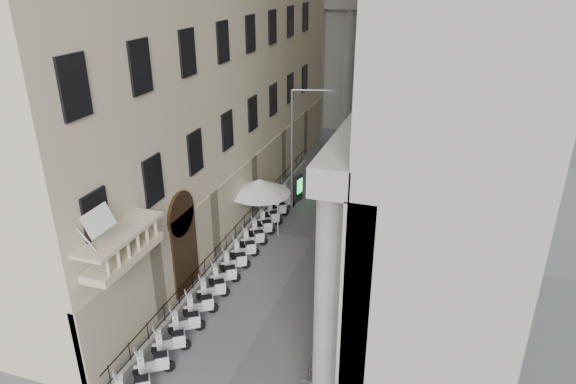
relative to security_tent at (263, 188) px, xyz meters
name	(u,v)px	position (x,y,z in m)	size (l,w,h in m)	color
iron_fence	(242,238)	(-0.70, -2.00, -2.69)	(0.30, 28.00, 1.40)	black
blue_awning	(393,204)	(7.75, 6.00, -2.69)	(1.60, 3.00, 3.00)	navy
flag	(126,384)	(-0.40, -15.00, -2.69)	(1.00, 1.40, 8.20)	#9E0C11
scooter_1	(155,374)	(0.43, -14.11, -2.69)	(0.56, 1.40, 1.50)	silver
scooter_2	(172,352)	(0.43, -12.69, -2.69)	(0.56, 1.40, 1.50)	silver
scooter_3	(188,332)	(0.43, -11.27, -2.69)	(0.56, 1.40, 1.50)	silver
scooter_4	(201,314)	(0.43, -9.85, -2.69)	(0.56, 1.40, 1.50)	silver
scooter_5	(214,298)	(0.43, -8.43, -2.69)	(0.56, 1.40, 1.50)	silver
scooter_6	(225,283)	(0.43, -7.01, -2.69)	(0.56, 1.40, 1.50)	silver
scooter_7	(236,270)	(0.43, -5.59, -2.69)	(0.56, 1.40, 1.50)	silver
scooter_8	(245,258)	(0.43, -4.18, -2.69)	(0.56, 1.40, 1.50)	silver
scooter_9	(254,246)	(0.43, -2.76, -2.69)	(0.56, 1.40, 1.50)	silver
scooter_10	(262,236)	(0.43, -1.34, -2.69)	(0.56, 1.40, 1.50)	silver
scooter_11	(270,226)	(0.43, 0.08, -2.69)	(0.56, 1.40, 1.50)	silver
scooter_12	(277,217)	(0.43, 1.50, -2.69)	(0.56, 1.40, 1.50)	silver
scooter_13	(283,208)	(0.43, 2.92, -2.69)	(0.56, 1.40, 1.50)	silver
barrier_1	(315,362)	(6.67, -11.32, -2.69)	(0.60, 2.40, 1.10)	#9A9DA1
barrier_2	(329,327)	(6.67, -8.82, -2.69)	(0.60, 2.40, 1.10)	#9A9DA1
barrier_3	(341,297)	(6.67, -6.32, -2.69)	(0.60, 2.40, 1.10)	#9A9DA1
barrier_4	(351,272)	(6.67, -3.82, -2.69)	(0.60, 2.40, 1.10)	#9A9DA1
barrier_5	(359,251)	(6.67, -1.32, -2.69)	(0.60, 2.40, 1.10)	#9A9DA1
security_tent	(263,188)	(0.00, 0.00, 0.00)	(3.96, 3.96, 3.22)	silver
street_lamp	(297,141)	(1.44, 2.84, 2.46)	(2.74, 0.89, 8.60)	#979AA0
info_kiosk	(298,188)	(1.03, 4.51, -1.70)	(0.48, 0.96, 1.95)	black
pedestrian_a	(364,189)	(5.61, 5.87, -1.70)	(0.72, 0.47, 1.98)	black
pedestrian_b	(365,147)	(3.96, 15.23, -1.74)	(0.93, 0.72, 1.90)	black
pedestrian_c	(351,178)	(4.24, 7.94, -1.78)	(0.88, 0.57, 1.81)	black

